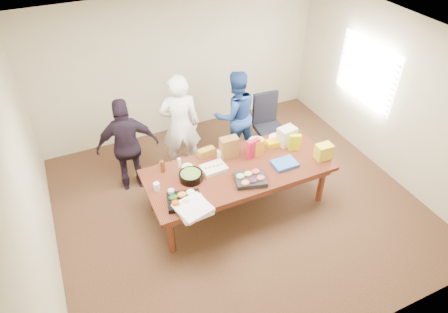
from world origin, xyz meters
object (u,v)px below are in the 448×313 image
salad_bowl (191,176)px  person_center (180,125)px  office_chair (270,127)px  conference_table (238,187)px  sheet_cake (214,168)px  person_right (235,115)px

salad_bowl → person_center: bearing=77.6°
office_chair → salad_bowl: 2.12m
conference_table → office_chair: office_chair is taller
sheet_cake → salad_bowl: salad_bowl is taller
conference_table → office_chair: (1.14, 1.02, 0.18)m
sheet_cake → salad_bowl: bearing=-174.8°
office_chair → salad_bowl: office_chair is taller
person_center → salad_bowl: (-0.25, -1.15, -0.11)m
person_right → sheet_cake: size_ratio=4.59×
office_chair → sheet_cake: size_ratio=3.06×
conference_table → person_right: person_right is taller
person_right → salad_bowl: size_ratio=4.81×
office_chair → person_right: bearing=162.4°
conference_table → sheet_cake: sheet_cake is taller
person_center → person_right: bearing=-164.9°
person_right → conference_table: bearing=69.0°
office_chair → person_center: 1.68m
sheet_cake → conference_table: bearing=-24.3°
sheet_cake → office_chair: bearing=27.4°
office_chair → person_right: 0.69m
person_center → sheet_cake: person_center is taller
person_right → person_center: bearing=5.0°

